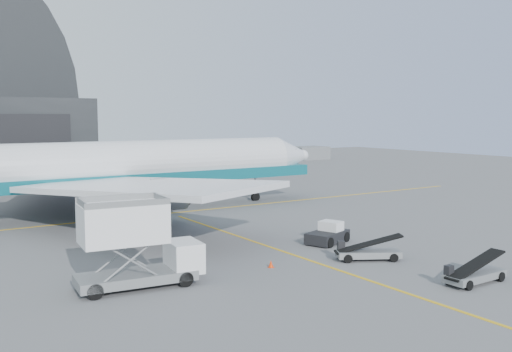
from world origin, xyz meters
TOP-DOWN VIEW (x-y plane):
  - ground at (0.00, 0.00)m, footprint 200.00×200.00m
  - taxi_lines at (0.00, 12.67)m, footprint 80.00×42.12m
  - distant_bldg_a at (38.00, 72.00)m, footprint 14.00×8.00m
  - distant_bldg_b at (55.00, 68.00)m, footprint 8.00×6.00m
  - airliner at (-4.26, 22.52)m, footprint 46.62×45.21m
  - catering_truck at (-11.81, -1.25)m, footprint 7.12×3.27m
  - pushback_tug at (4.44, 1.52)m, footprint 3.96×3.05m
  - belt_loader_a at (4.65, -10.98)m, footprint 4.38×1.61m
  - belt_loader_b at (3.28, -3.84)m, footprint 4.34×3.25m
  - traffic_cone at (-3.12, -1.91)m, footprint 0.32×0.32m

SIDE VIEW (x-z plane):
  - ground at x=0.00m, z-range 0.00..0.00m
  - distant_bldg_a at x=38.00m, z-range -2.00..2.00m
  - distant_bldg_b at x=55.00m, z-range -1.40..1.40m
  - taxi_lines at x=0.00m, z-range 0.00..0.02m
  - traffic_cone at x=-3.12m, z-range -0.01..0.45m
  - belt_loader_a at x=4.65m, z-range -0.32..1.35m
  - belt_loader_b at x=3.28m, z-range -0.32..1.37m
  - pushback_tug at x=4.44m, z-range -0.20..1.42m
  - catering_truck at x=-11.81m, z-range 0.03..4.77m
  - airliner at x=-4.26m, z-range -3.60..12.76m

